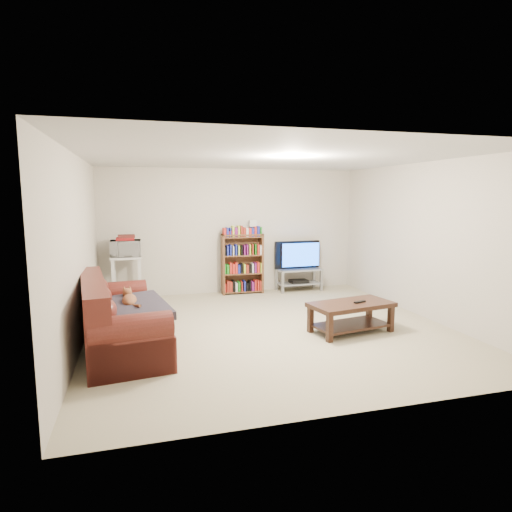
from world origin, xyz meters
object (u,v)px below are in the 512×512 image
object	(u,v)px
coffee_table	(351,311)
tv_stand	(299,276)
bookshelf	(242,263)
sofa	(116,324)

from	to	relation	value
coffee_table	tv_stand	size ratio (longest dim) A/B	1.37
coffee_table	bookshelf	xyz separation A→B (m)	(-0.89, 2.74, 0.31)
sofa	coffee_table	world-z (taller)	sofa
sofa	tv_stand	world-z (taller)	sofa
bookshelf	coffee_table	bearing A→B (deg)	-70.55
sofa	tv_stand	bearing A→B (deg)	29.02
sofa	tv_stand	xyz separation A→B (m)	(3.38, 2.50, -0.01)
sofa	tv_stand	size ratio (longest dim) A/B	2.42
coffee_table	bookshelf	size ratio (longest dim) A/B	1.06
tv_stand	bookshelf	bearing A→B (deg)	174.07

